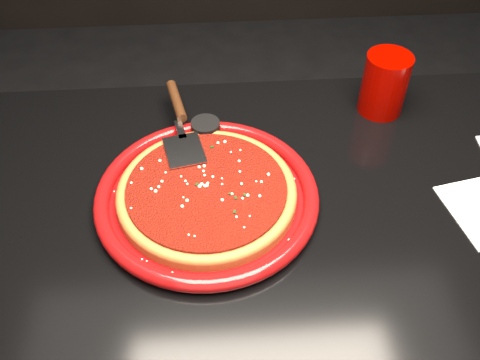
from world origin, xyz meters
The scene contains 10 objects.
table centered at (0.00, 0.00, 0.38)m, with size 1.20×0.80×0.75m, color black.
plate centered at (-0.15, 0.05, 0.76)m, with size 0.39×0.39×0.03m, color maroon.
pizza_crust centered at (-0.15, 0.05, 0.77)m, with size 0.31×0.31×0.02m, color brown.
pizza_crust_rim centered at (-0.15, 0.05, 0.78)m, with size 0.31×0.31×0.02m, color brown.
pizza_sauce centered at (-0.15, 0.05, 0.78)m, with size 0.28×0.28×0.01m, color maroon.
parmesan_dusting centered at (-0.15, 0.05, 0.79)m, with size 0.27×0.27×0.01m, color beige, non-canonical shape.
basil_flecks centered at (-0.15, 0.05, 0.79)m, with size 0.25×0.25×0.00m, color black, non-canonical shape.
pizza_server centered at (-0.19, 0.21, 0.80)m, with size 0.08×0.29×0.02m, color silver, non-canonical shape.
cup centered at (0.22, 0.29, 0.81)m, with size 0.09×0.09×0.13m, color #890300.
ramekin centered at (-0.14, 0.21, 0.77)m, with size 0.06×0.06×0.04m, color black.
Camera 1 is at (-0.13, -0.58, 1.45)m, focal length 40.00 mm.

